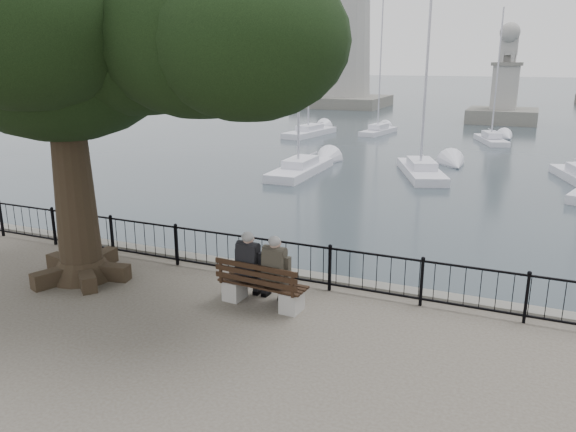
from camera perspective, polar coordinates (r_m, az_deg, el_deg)
The scene contains 12 objects.
harbor at distance 13.54m, azimuth 0.85°, elevation -8.06°, with size 260.00×260.00×1.20m.
railing at distance 12.71m, azimuth 0.00°, elevation -4.52°, with size 22.06×0.06×1.00m.
bench at distance 11.69m, azimuth -2.72°, elevation -7.52°, with size 1.92×0.69×1.00m.
person_left at distance 11.77m, azimuth -3.66°, elevation -5.39°, with size 0.48×0.80×1.58m.
person_right at distance 11.48m, azimuth -0.99°, elevation -5.91°, with size 0.48×0.80×1.58m.
tree at distance 12.81m, azimuth -19.38°, elevation 17.97°, with size 10.51×7.34×8.58m.
lion_monument at distance 58.55m, azimuth 21.09°, elevation 11.14°, with size 6.34×6.34×9.27m.
sailboat_a at distance 30.12m, azimuth 1.29°, elevation 4.93°, with size 1.77×6.08×11.93m.
sailboat_b at distance 30.47m, azimuth 13.39°, elevation 4.66°, with size 3.69×6.19×12.33m.
sailboat_e at distance 45.56m, azimuth 2.22°, elevation 8.69°, with size 2.58×6.27×14.73m.
sailboat_f at distance 44.09m, azimuth 19.95°, elevation 7.40°, with size 2.89×5.02×9.56m.
sailboat_h at distance 47.15m, azimuth 9.18°, elevation 8.65°, with size 2.10×5.06×10.90m.
Camera 1 is at (4.74, -8.45, 4.95)m, focal length 35.00 mm.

